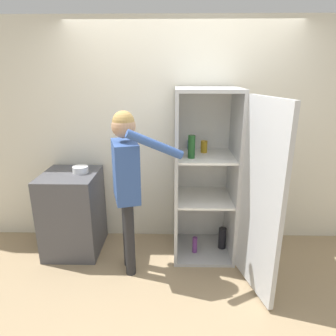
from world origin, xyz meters
The scene contains 6 objects.
ground_plane centered at (0.00, 0.00, 0.00)m, with size 12.00×12.00×0.00m, color tan.
wall_back centered at (0.00, 0.98, 1.27)m, with size 7.00×0.06×2.55m.
refrigerator centered at (0.35, 0.51, 0.91)m, with size 0.86×1.28×1.83m.
person centered at (-0.53, 0.25, 1.07)m, with size 0.71×0.50×1.66m.
counter centered at (-1.22, 0.61, 0.46)m, with size 0.60×0.64×0.93m.
bowl centered at (-1.10, 0.65, 0.97)m, with size 0.17×0.17×0.07m.
Camera 1 is at (-0.08, -2.43, 1.99)m, focal length 32.00 mm.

